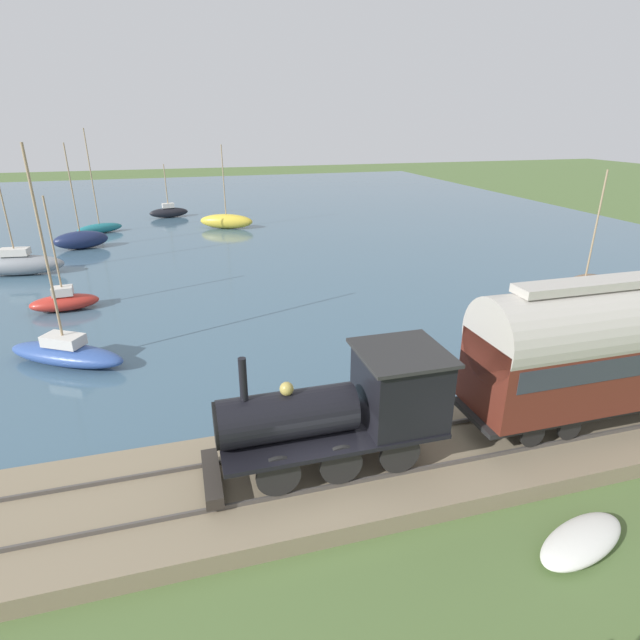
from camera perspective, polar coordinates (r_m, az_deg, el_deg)
name	(u,v)px	position (r m, az deg, el deg)	size (l,w,h in m)	color
ground_plane	(319,488)	(14.57, -0.08, -18.63)	(200.00, 200.00, 0.00)	#516B38
harbor_water	(209,217)	(54.36, -12.60, 11.44)	(80.00, 80.00, 0.01)	#426075
rail_embankment	(317,475)	(14.55, -0.31, -17.33)	(4.58, 56.00, 0.64)	#84755B
steam_locomotive	(351,403)	(13.52, 3.58, -9.44)	(2.38, 6.56, 3.51)	black
passenger_coach	(624,341)	(17.90, 31.44, -2.10)	(2.48, 10.24, 4.62)	black
sailboat_brown	(584,286)	(32.33, 27.91, 3.47)	(3.40, 4.61, 7.01)	brown
sailboat_gray	(17,264)	(38.06, -31.31, 5.50)	(2.11, 5.88, 9.03)	gray
sailboat_red	(64,301)	(29.73, -27.19, 1.95)	(1.65, 3.51, 6.00)	#B72D23
sailboat_yellow	(226,221)	(47.95, -10.65, 11.06)	(3.21, 5.14, 7.40)	gold
sailboat_navy	(81,240)	(43.73, -25.65, 8.29)	(2.42, 4.22, 7.88)	#192347
sailboat_blue	(66,352)	(23.15, -27.04, -3.31)	(3.99, 5.34, 8.72)	#335199
sailboat_teal	(100,227)	(49.24, -23.87, 9.67)	(2.63, 4.00, 8.79)	#1E707A
sailboat_black	(169,212)	(54.95, -16.90, 11.75)	(1.70, 3.99, 5.30)	black
rowboat_near_shore	(477,327)	(25.20, 17.52, -0.80)	(2.00, 2.27, 0.30)	silver
beached_dinghy	(582,541)	(14.32, 27.73, -21.41)	(1.88, 3.00, 0.44)	silver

